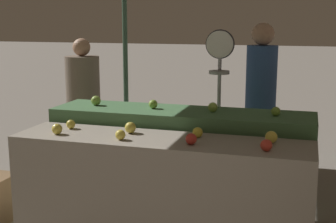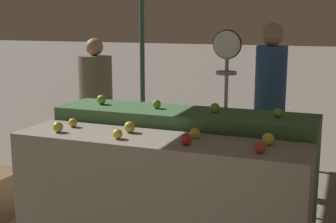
% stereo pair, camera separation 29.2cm
% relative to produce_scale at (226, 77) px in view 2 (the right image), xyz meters
% --- Properties ---
extents(display_counter_front, '(2.28, 0.55, 0.88)m').
position_rel_produce_scale_xyz_m(display_counter_front, '(-0.21, -1.23, -0.78)').
color(display_counter_front, gray).
rests_on(display_counter_front, ground_plane).
extents(display_counter_back, '(2.28, 0.55, 0.99)m').
position_rel_produce_scale_xyz_m(display_counter_back, '(-0.21, -0.63, -0.72)').
color(display_counter_back, '#4C7A4C').
rests_on(display_counter_back, ground_plane).
extents(apple_front_0, '(0.08, 0.08, 0.08)m').
position_rel_produce_scale_xyz_m(apple_front_0, '(-1.03, -1.33, -0.29)').
color(apple_front_0, gold).
rests_on(apple_front_0, display_counter_front).
extents(apple_front_1, '(0.08, 0.08, 0.08)m').
position_rel_produce_scale_xyz_m(apple_front_1, '(-0.49, -1.35, -0.30)').
color(apple_front_1, yellow).
rests_on(apple_front_1, display_counter_front).
extents(apple_front_2, '(0.08, 0.08, 0.08)m').
position_rel_produce_scale_xyz_m(apple_front_2, '(0.05, -1.33, -0.29)').
color(apple_front_2, '#B72D23').
rests_on(apple_front_2, display_counter_front).
extents(apple_front_3, '(0.08, 0.08, 0.08)m').
position_rel_produce_scale_xyz_m(apple_front_3, '(0.58, -1.35, -0.29)').
color(apple_front_3, red).
rests_on(apple_front_3, display_counter_front).
extents(apple_front_4, '(0.07, 0.07, 0.07)m').
position_rel_produce_scale_xyz_m(apple_front_4, '(-1.01, -1.13, -0.30)').
color(apple_front_4, gold).
rests_on(apple_front_4, display_counter_front).
extents(apple_front_5, '(0.09, 0.09, 0.09)m').
position_rel_produce_scale_xyz_m(apple_front_5, '(-0.49, -1.13, -0.29)').
color(apple_front_5, gold).
rests_on(apple_front_5, display_counter_front).
extents(apple_front_6, '(0.08, 0.08, 0.08)m').
position_rel_produce_scale_xyz_m(apple_front_6, '(0.05, -1.12, -0.29)').
color(apple_front_6, gold).
rests_on(apple_front_6, display_counter_front).
extents(apple_front_7, '(0.09, 0.09, 0.09)m').
position_rel_produce_scale_xyz_m(apple_front_7, '(0.60, -1.12, -0.29)').
color(apple_front_7, yellow).
rests_on(apple_front_7, display_counter_front).
extents(apple_back_0, '(0.09, 0.09, 0.09)m').
position_rel_produce_scale_xyz_m(apple_back_0, '(-1.03, -0.62, -0.18)').
color(apple_back_0, '#8EB247').
rests_on(apple_back_0, display_counter_back).
extents(apple_back_1, '(0.08, 0.08, 0.08)m').
position_rel_produce_scale_xyz_m(apple_back_1, '(-0.47, -0.62, -0.19)').
color(apple_back_1, '#84AD3D').
rests_on(apple_back_1, display_counter_back).
extents(apple_back_2, '(0.08, 0.08, 0.08)m').
position_rel_produce_scale_xyz_m(apple_back_2, '(0.06, -0.62, -0.19)').
color(apple_back_2, '#8EB247').
rests_on(apple_back_2, display_counter_back).
extents(apple_back_3, '(0.08, 0.08, 0.08)m').
position_rel_produce_scale_xyz_m(apple_back_3, '(0.59, -0.64, -0.19)').
color(apple_back_3, '#7AA338').
rests_on(apple_back_3, display_counter_back).
extents(produce_scale, '(0.28, 0.20, 1.67)m').
position_rel_produce_scale_xyz_m(produce_scale, '(0.00, 0.00, 0.00)').
color(produce_scale, '#99999E').
rests_on(produce_scale, ground_plane).
extents(person_vendor_at_scale, '(0.35, 0.35, 1.74)m').
position_rel_produce_scale_xyz_m(person_vendor_at_scale, '(0.37, 0.35, -0.20)').
color(person_vendor_at_scale, '#2D2D38').
rests_on(person_vendor_at_scale, ground_plane).
extents(person_customer_left, '(0.53, 0.53, 1.55)m').
position_rel_produce_scale_xyz_m(person_customer_left, '(-1.68, 0.41, -0.33)').
color(person_customer_left, '#2D2D38').
rests_on(person_customer_left, ground_plane).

